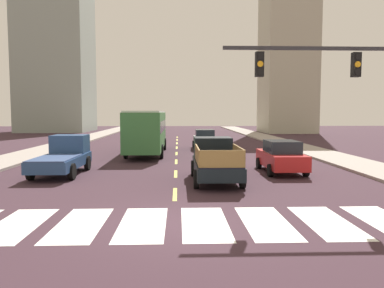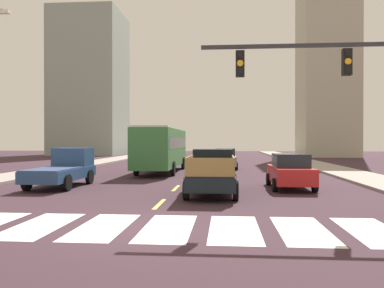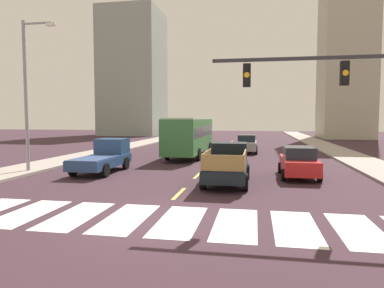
{
  "view_description": "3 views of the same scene",
  "coord_description": "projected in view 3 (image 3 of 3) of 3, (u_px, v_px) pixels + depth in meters",
  "views": [
    {
      "loc": [
        0.13,
        -10.88,
        3.21
      ],
      "look_at": [
        1.03,
        13.76,
        1.18
      ],
      "focal_mm": 35.83,
      "sensor_mm": 36.0,
      "label": 1
    },
    {
      "loc": [
        2.44,
        -10.71,
        2.37
      ],
      "look_at": [
        0.14,
        16.99,
        2.13
      ],
      "focal_mm": 37.37,
      "sensor_mm": 36.0,
      "label": 2
    },
    {
      "loc": [
        3.26,
        -10.81,
        3.3
      ],
      "look_at": [
        -0.22,
        8.38,
        1.85
      ],
      "focal_mm": 32.87,
      "sensor_mm": 36.0,
      "label": 3
    }
  ],
  "objects": [
    {
      "name": "crosswalk_stripe_7",
      "position": [
        295.0,
        227.0,
        10.63
      ],
      "size": [
        1.33,
        3.53,
        0.01
      ],
      "primitive_type": "cube",
      "color": "white",
      "rests_on": "ground"
    },
    {
      "name": "lane_dash_1",
      "position": [
        198.0,
        175.0,
        20.26
      ],
      "size": [
        0.16,
        2.4,
        0.01
      ],
      "primitive_type": "cube",
      "color": "#D2CF50",
      "rests_on": "ground"
    },
    {
      "name": "crosswalk_stripe_6",
      "position": [
        236.0,
        224.0,
        10.95
      ],
      "size": [
        1.33,
        3.53,
        0.01
      ],
      "primitive_type": "cube",
      "color": "white",
      "rests_on": "ground"
    },
    {
      "name": "block_mid_left",
      "position": [
        133.0,
        74.0,
        68.1
      ],
      "size": [
        10.86,
        11.23,
        23.78
      ],
      "primitive_type": "cube",
      "color": "#8E9B91",
      "rests_on": "ground"
    },
    {
      "name": "crosswalk_stripe_3",
      "position": [
        76.0,
        215.0,
        11.91
      ],
      "size": [
        1.33,
        3.53,
        0.01
      ],
      "primitive_type": "cube",
      "color": "white",
      "rests_on": "ground"
    },
    {
      "name": "crosswalk_stripe_2",
      "position": [
        29.0,
        213.0,
        12.23
      ],
      "size": [
        1.33,
        3.53,
        0.01
      ],
      "primitive_type": "cube",
      "color": "white",
      "rests_on": "ground"
    },
    {
      "name": "crosswalk_stripe_5",
      "position": [
        180.0,
        221.0,
        11.27
      ],
      "size": [
        1.33,
        3.53,
        0.01
      ],
      "primitive_type": "cube",
      "color": "white",
      "rests_on": "ground"
    },
    {
      "name": "sedan_near_right",
      "position": [
        299.0,
        162.0,
        19.45
      ],
      "size": [
        2.02,
        4.4,
        1.72
      ],
      "rotation": [
        0.0,
        0.0,
        0.05
      ],
      "color": "red",
      "rests_on": "ground"
    },
    {
      "name": "pickup_stakebed",
      "position": [
        228.0,
        164.0,
        17.98
      ],
      "size": [
        2.18,
        5.2,
        1.96
      ],
      "rotation": [
        0.0,
        0.0,
        0.01
      ],
      "color": "black",
      "rests_on": "ground"
    },
    {
      "name": "traffic_signal_gantry",
      "position": [
        378.0,
        92.0,
        12.05
      ],
      "size": [
        8.49,
        0.27,
        6.0
      ],
      "color": "#2D2D33",
      "rests_on": "ground"
    },
    {
      "name": "lane_dash_5",
      "position": [
        226.0,
        147.0,
        39.88
      ],
      "size": [
        0.16,
        2.4,
        0.01
      ],
      "primitive_type": "cube",
      "color": "#D2CF50",
      "rests_on": "ground"
    },
    {
      "name": "lane_dash_0",
      "position": [
        179.0,
        193.0,
        15.35
      ],
      "size": [
        0.16,
        2.4,
        0.01
      ],
      "primitive_type": "cube",
      "color": "#D2CF50",
      "rests_on": "ground"
    },
    {
      "name": "crosswalk_stripe_4",
      "position": [
        127.0,
        218.0,
        11.59
      ],
      "size": [
        1.33,
        3.53,
        0.01
      ],
      "primitive_type": "cube",
      "color": "white",
      "rests_on": "ground"
    },
    {
      "name": "sidewalk_left",
      "position": [
        91.0,
        154.0,
        31.05
      ],
      "size": [
        3.18,
        110.0,
        0.15
      ],
      "primitive_type": "cube",
      "color": "gray",
      "rests_on": "ground"
    },
    {
      "name": "lane_dash_4",
      "position": [
        222.0,
        151.0,
        34.98
      ],
      "size": [
        0.16,
        2.4,
        0.01
      ],
      "primitive_type": "cube",
      "color": "#D2CF50",
      "rests_on": "ground"
    },
    {
      "name": "tower_tall_centre",
      "position": [
        347.0,
        45.0,
        56.43
      ],
      "size": [
        7.69,
        8.83,
        29.92
      ],
      "primitive_type": "cube",
      "color": "#B1AF97",
      "rests_on": "ground"
    },
    {
      "name": "ground_plane",
      "position": [
        153.0,
        219.0,
        11.43
      ],
      "size": [
        160.0,
        160.0,
        0.0
      ],
      "primitive_type": "plane",
      "color": "#37242D"
    },
    {
      "name": "streetlight_left",
      "position": [
        28.0,
        90.0,
        20.83
      ],
      "size": [
        2.2,
        0.28,
        9.0
      ],
      "color": "gray",
      "rests_on": "ground"
    },
    {
      "name": "lane_dash_7",
      "position": [
        232.0,
        141.0,
        49.7
      ],
      "size": [
        0.16,
        2.4,
        0.01
      ],
      "primitive_type": "cube",
      "color": "#D2CF50",
      "rests_on": "ground"
    },
    {
      "name": "lane_dash_2",
      "position": [
        209.0,
        164.0,
        25.17
      ],
      "size": [
        0.16,
        2.4,
        0.01
      ],
      "primitive_type": "cube",
      "color": "#D2CF50",
      "rests_on": "ground"
    },
    {
      "name": "pickup_dark",
      "position": [
        104.0,
        157.0,
        21.66
      ],
      "size": [
        2.18,
        5.2,
        1.96
      ],
      "rotation": [
        0.0,
        0.0,
        -0.06
      ],
      "color": "navy",
      "rests_on": "ground"
    },
    {
      "name": "city_bus",
      "position": [
        190.0,
        134.0,
        30.06
      ],
      "size": [
        2.72,
        10.8,
        3.32
      ],
      "rotation": [
        0.0,
        0.0,
        -0.01
      ],
      "color": "#39783D",
      "rests_on": "ground"
    },
    {
      "name": "lane_dash_3",
      "position": [
        217.0,
        156.0,
        30.07
      ],
      "size": [
        0.16,
        2.4,
        0.01
      ],
      "primitive_type": "cube",
      "color": "#D2CF50",
      "rests_on": "ground"
    },
    {
      "name": "lane_dash_6",
      "position": [
        229.0,
        144.0,
        44.79
      ],
      "size": [
        0.16,
        2.4,
        0.01
      ],
      "primitive_type": "cube",
      "color": "#D2CF50",
      "rests_on": "ground"
    },
    {
      "name": "crosswalk_stripe_8",
      "position": [
        358.0,
        230.0,
        10.31
      ],
      "size": [
        1.33,
        3.53,
        0.01
      ],
      "primitive_type": "cube",
      "color": "white",
      "rests_on": "ground"
    },
    {
      "name": "sidewalk_right",
      "position": [
        358.0,
        160.0,
        27.12
      ],
      "size": [
        3.18,
        110.0,
        0.15
      ],
      "primitive_type": "cube",
      "color": "gray",
      "rests_on": "ground"
    },
    {
      "name": "sedan_near_left",
      "position": [
        247.0,
        144.0,
        33.14
      ],
      "size": [
        2.02,
        4.4,
        1.72
      ],
      "rotation": [
        0.0,
        0.0,
        0.02
      ],
      "color": "gray",
      "rests_on": "ground"
    }
  ]
}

